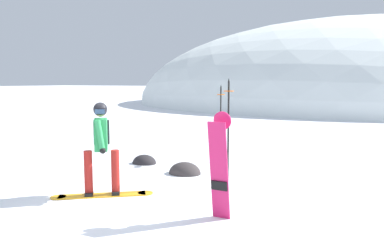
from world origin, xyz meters
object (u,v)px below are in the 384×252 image
(rock_mid, at_px, (185,174))
(piste_marker_near, at_px, (221,118))
(spare_snowboard, at_px, (220,166))
(snowboarder_main, at_px, (101,146))
(piste_marker_far, at_px, (228,125))
(rock_dark, at_px, (144,163))

(rock_mid, bearing_deg, piste_marker_near, 82.20)
(spare_snowboard, height_order, rock_mid, spare_snowboard)
(snowboarder_main, xyz_separation_m, piste_marker_near, (0.76, 3.76, 0.23))
(snowboarder_main, xyz_separation_m, piste_marker_far, (1.81, 1.66, 0.31))
(piste_marker_near, distance_m, rock_dark, 2.28)
(piste_marker_near, relative_size, rock_mid, 2.68)
(rock_dark, bearing_deg, piste_marker_far, -21.26)
(spare_snowboard, bearing_deg, rock_dark, 138.67)
(snowboarder_main, height_order, rock_mid, snowboarder_main)
(snowboarder_main, distance_m, rock_dark, 3.00)
(rock_dark, bearing_deg, rock_mid, -19.63)
(rock_mid, bearing_deg, snowboarder_main, -104.07)
(piste_marker_far, bearing_deg, rock_mid, 156.90)
(spare_snowboard, bearing_deg, snowboarder_main, 175.28)
(snowboarder_main, bearing_deg, rock_mid, 75.93)
(piste_marker_near, bearing_deg, spare_snowboard, -67.44)
(piste_marker_near, bearing_deg, rock_dark, -147.70)
(spare_snowboard, distance_m, piste_marker_far, 1.99)
(snowboarder_main, distance_m, piste_marker_near, 3.84)
(spare_snowboard, height_order, rock_dark, spare_snowboard)
(spare_snowboard, bearing_deg, rock_mid, 127.86)
(snowboarder_main, relative_size, spare_snowboard, 1.04)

